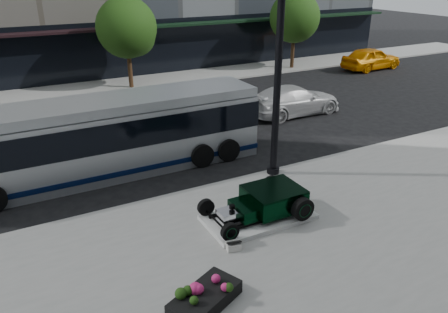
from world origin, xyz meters
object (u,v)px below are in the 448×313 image
hot_rod (268,200)px  transit_bus (107,136)px  flower_planter (205,298)px  yellow_taxi (371,58)px  lamppost (278,70)px  white_sedan (294,100)px

hot_rod → transit_bus: (-3.47, 5.93, 0.79)m
flower_planter → yellow_taxi: size_ratio=0.39×
lamppost → flower_planter: 8.45m
hot_rod → yellow_taxi: bearing=37.5°
hot_rod → white_sedan: white_sedan is taller
flower_planter → yellow_taxi: bearing=37.4°
transit_bus → hot_rod: bearing=-59.7°
yellow_taxi → lamppost: bearing=122.0°
transit_bus → flower_planter: bearing=-90.0°
transit_bus → white_sedan: (10.72, 2.54, -0.70)m
lamppost → yellow_taxi: lamppost is taller
transit_bus → yellow_taxi: transit_bus is taller
lamppost → flower_planter: bearing=-136.1°
lamppost → white_sedan: (5.28, 5.88, -3.34)m
hot_rod → lamppost: lamppost is taller
white_sedan → yellow_taxi: bearing=-62.8°
white_sedan → hot_rod: bearing=138.8°
hot_rod → flower_planter: size_ratio=1.62×
lamppost → yellow_taxi: size_ratio=1.72×
yellow_taxi → white_sedan: bearing=114.6°
lamppost → transit_bus: size_ratio=0.71×
hot_rod → transit_bus: size_ratio=0.27×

